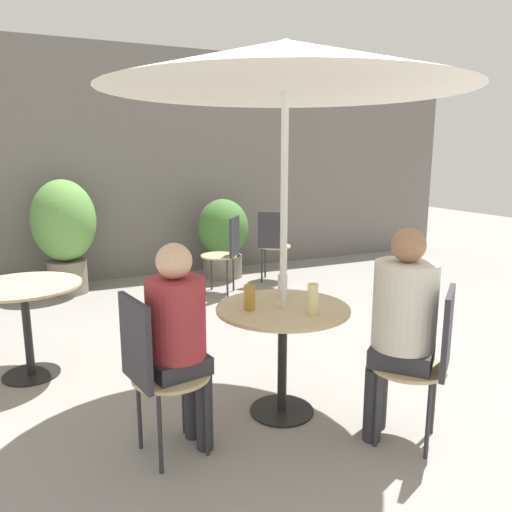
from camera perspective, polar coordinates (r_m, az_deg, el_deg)
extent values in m
plane|color=gray|center=(3.30, 4.76, -18.42)|extent=(20.00, 20.00, 0.00)
cube|color=slate|center=(6.85, -12.97, 10.14)|extent=(10.00, 0.06, 3.00)
cylinder|color=black|center=(3.41, 2.95, -17.20)|extent=(0.41, 0.41, 0.01)
cylinder|color=black|center=(3.26, 3.02, -11.86)|extent=(0.06, 0.06, 0.68)
cylinder|color=#CCB284|center=(3.13, 3.09, -6.02)|extent=(0.84, 0.84, 0.02)
cylinder|color=black|center=(4.24, -24.25, -12.22)|extent=(0.41, 0.41, 0.01)
cylinder|color=black|center=(4.12, -24.66, -7.80)|extent=(0.06, 0.06, 0.68)
cylinder|color=#CCB284|center=(4.03, -25.08, -3.11)|extent=(0.82, 0.82, 0.02)
cylinder|color=tan|center=(2.84, -9.67, -13.35)|extent=(0.43, 0.43, 0.02)
cylinder|color=#2D2D33|center=(3.01, -13.20, -16.96)|extent=(0.02, 0.02, 0.45)
cylinder|color=#2D2D33|center=(2.79, -10.91, -19.38)|extent=(0.02, 0.02, 0.45)
cylinder|color=#2D2D33|center=(3.11, -8.27, -15.78)|extent=(0.02, 0.02, 0.45)
cylinder|color=#2D2D33|center=(2.89, -5.63, -17.96)|extent=(0.02, 0.02, 0.45)
cube|color=#2D2D33|center=(2.68, -13.62, -9.52)|extent=(0.09, 0.36, 0.46)
cylinder|color=tan|center=(3.04, 17.00, -11.99)|extent=(0.43, 0.43, 0.02)
cylinder|color=#2D2D33|center=(3.00, 19.08, -17.41)|extent=(0.02, 0.02, 0.45)
cylinder|color=#2D2D33|center=(3.25, 19.62, -15.11)|extent=(0.02, 0.02, 0.45)
cylinder|color=#2D2D33|center=(3.04, 13.62, -16.76)|extent=(0.02, 0.02, 0.45)
cylinder|color=#2D2D33|center=(3.28, 14.62, -14.55)|extent=(0.02, 0.02, 0.45)
cube|color=#2D2D33|center=(2.94, 21.04, -8.08)|extent=(0.30, 0.26, 0.46)
cylinder|color=tan|center=(5.91, -4.27, 0.03)|extent=(0.43, 0.43, 0.02)
cylinder|color=#2D2D33|center=(5.80, -3.29, -2.58)|extent=(0.02, 0.02, 0.45)
cylinder|color=#2D2D33|center=(6.06, -2.60, -1.94)|extent=(0.02, 0.02, 0.45)
cylinder|color=#2D2D33|center=(5.87, -5.92, -2.43)|extent=(0.02, 0.02, 0.45)
cylinder|color=#2D2D33|center=(6.13, -5.12, -1.81)|extent=(0.02, 0.02, 0.45)
cube|color=#2D2D33|center=(5.82, -2.47, 2.27)|extent=(0.24, 0.31, 0.46)
cylinder|color=tan|center=(6.50, 2.09, 1.12)|extent=(0.43, 0.43, 0.02)
cylinder|color=#2D2D33|center=(6.43, 0.67, -1.12)|extent=(0.02, 0.02, 0.45)
cylinder|color=#2D2D33|center=(6.39, 3.14, -1.22)|extent=(0.02, 0.02, 0.45)
cylinder|color=#2D2D33|center=(6.70, 1.07, -0.60)|extent=(0.02, 0.02, 0.45)
cylinder|color=#2D2D33|center=(6.66, 3.43, -0.69)|extent=(0.02, 0.02, 0.45)
cube|color=#2D2D33|center=(6.27, 1.86, 2.96)|extent=(0.32, 0.23, 0.46)
cylinder|color=#2D2D33|center=(2.96, -5.92, -17.34)|extent=(0.10, 0.10, 0.45)
cylinder|color=#2D2D33|center=(3.07, -7.30, -16.21)|extent=(0.10, 0.10, 0.45)
cube|color=#2D2D33|center=(2.83, -8.96, -12.11)|extent=(0.35, 0.32, 0.10)
cylinder|color=#9E2D33|center=(2.74, -9.14, -7.01)|extent=(0.32, 0.32, 0.43)
sphere|color=#DBAD89|center=(2.65, -9.36, -0.58)|extent=(0.19, 0.19, 0.19)
cylinder|color=#2D2D33|center=(3.23, 13.82, -14.94)|extent=(0.11, 0.11, 0.45)
cylinder|color=#2D2D33|center=(3.09, 13.21, -16.20)|extent=(0.11, 0.11, 0.45)
cube|color=#2D2D33|center=(3.02, 16.31, -10.81)|extent=(0.45, 0.45, 0.11)
cylinder|color=beige|center=(2.92, 16.65, -5.38)|extent=(0.35, 0.35, 0.49)
sphere|color=#9E7051|center=(2.84, 17.05, 1.19)|extent=(0.19, 0.19, 0.19)
cylinder|color=beige|center=(2.99, 6.51, -4.89)|extent=(0.06, 0.06, 0.18)
cylinder|color=silver|center=(3.31, 3.06, -3.45)|extent=(0.06, 0.06, 0.16)
cylinder|color=#B28433|center=(3.05, -0.76, -4.76)|extent=(0.07, 0.07, 0.15)
cylinder|color=slate|center=(6.38, -20.68, -2.24)|extent=(0.45, 0.45, 0.39)
ellipsoid|color=#609947|center=(6.26, -21.13, 3.79)|extent=(0.73, 0.73, 0.96)
cylinder|color=slate|center=(6.77, -3.73, -1.14)|extent=(0.50, 0.50, 0.30)
ellipsoid|color=#427533|center=(6.67, -3.79, 3.28)|extent=(0.68, 0.68, 0.75)
cylinder|color=silver|center=(3.03, 3.18, 1.88)|extent=(0.04, 0.04, 2.28)
cone|color=silver|center=(3.02, 3.41, 20.88)|extent=(2.13, 2.13, 0.28)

